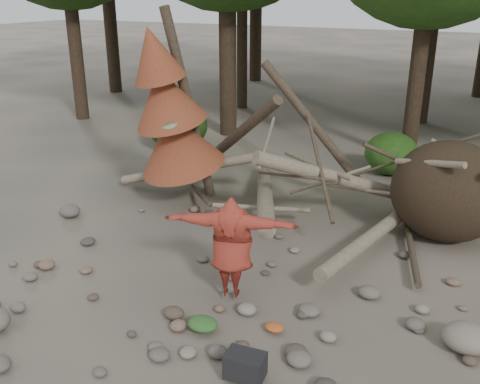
% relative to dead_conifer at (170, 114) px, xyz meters
% --- Properties ---
extents(ground, '(120.00, 120.00, 0.00)m').
position_rel_dead_conifer_xyz_m(ground, '(3.12, -3.37, -2.11)').
color(ground, '#514C44').
rests_on(ground, ground).
extents(deadfall_pile, '(8.55, 5.24, 3.30)m').
position_rel_dead_conifer_xyz_m(deadfall_pile, '(5.13, 0.87, -1.16)').
color(deadfall_pile, '#332619').
rests_on(deadfall_pile, ground).
extents(dead_conifer, '(2.06, 2.16, 4.35)m').
position_rel_dead_conifer_xyz_m(dead_conifer, '(0.00, 0.00, 0.00)').
color(dead_conifer, '#4C3F30').
rests_on(dead_conifer, ground).
extents(bush_left, '(1.80, 1.80, 1.44)m').
position_rel_dead_conifer_xyz_m(bush_left, '(-2.38, 3.83, -1.39)').
color(bush_left, '#214512').
rests_on(bush_left, ground).
extents(bush_mid, '(1.40, 1.40, 1.12)m').
position_rel_dead_conifer_xyz_m(bush_mid, '(3.92, 4.43, -1.55)').
color(bush_mid, '#2B5719').
rests_on(bush_mid, ground).
extents(frisbee_thrower, '(2.52, 1.10, 2.57)m').
position_rel_dead_conifer_xyz_m(frisbee_thrower, '(3.02, -2.90, -1.20)').
color(frisbee_thrower, maroon).
rests_on(frisbee_thrower, ground).
extents(backpack, '(0.52, 0.38, 0.33)m').
position_rel_dead_conifer_xyz_m(backpack, '(4.07, -4.53, -1.95)').
color(backpack, black).
rests_on(backpack, ground).
extents(cloth_green, '(0.45, 0.37, 0.17)m').
position_rel_dead_conifer_xyz_m(cloth_green, '(3.07, -3.89, -2.03)').
color(cloth_green, '#306026').
rests_on(cloth_green, ground).
extents(cloth_orange, '(0.27, 0.22, 0.10)m').
position_rel_dead_conifer_xyz_m(cloth_orange, '(4.00, -3.46, -2.06)').
color(cloth_orange, '#C15221').
rests_on(cloth_orange, ground).
extents(boulder_mid_right, '(0.65, 0.59, 0.39)m').
position_rel_dead_conifer_xyz_m(boulder_mid_right, '(6.49, -2.61, -1.92)').
color(boulder_mid_right, gray).
rests_on(boulder_mid_right, ground).
extents(boulder_mid_left, '(0.46, 0.42, 0.28)m').
position_rel_dead_conifer_xyz_m(boulder_mid_left, '(-1.62, -1.63, -1.97)').
color(boulder_mid_left, '#635B53').
rests_on(boulder_mid_left, ground).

